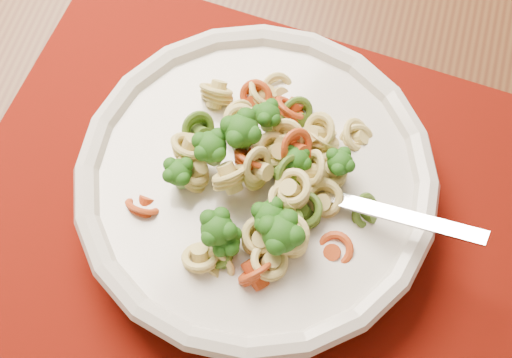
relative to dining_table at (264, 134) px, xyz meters
The scene contains 5 objects.
dining_table is the anchor object (origin of this frame).
placemat 0.15m from the dining_table, 56.02° to the right, with size 0.47×0.37×0.00m, color #630904.
pasta_bowl 0.16m from the dining_table, 55.43° to the right, with size 0.28×0.28×0.05m.
pasta_broccoli_heap 0.17m from the dining_table, 55.43° to the right, with size 0.24×0.24×0.06m, color #D3C668, non-canonical shape.
fork 0.18m from the dining_table, 35.37° to the right, with size 0.19×0.02×0.01m, color silver, non-canonical shape.
Camera 1 is at (0.99, -0.84, 1.26)m, focal length 50.00 mm.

